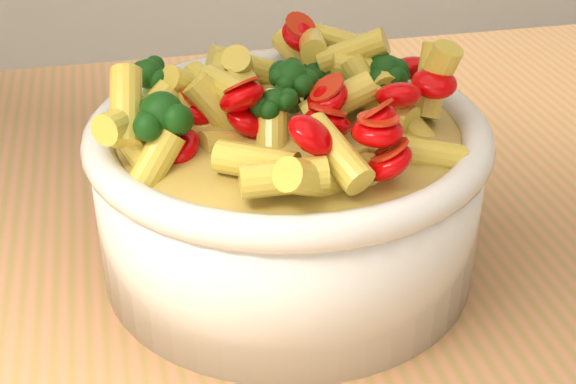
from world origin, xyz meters
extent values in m
cube|color=#BA784F|center=(0.00, 0.00, 0.88)|extent=(1.20, 0.80, 0.04)
cylinder|color=#BA784F|center=(0.55, 0.35, 0.43)|extent=(0.05, 0.05, 0.86)
cylinder|color=silver|center=(0.08, -0.02, 0.95)|extent=(0.25, 0.25, 0.10)
ellipsoid|color=silver|center=(0.08, -0.02, 0.92)|extent=(0.23, 0.23, 0.04)
torus|color=silver|center=(0.08, -0.02, 1.00)|extent=(0.26, 0.26, 0.02)
ellipsoid|color=gold|center=(0.08, -0.02, 1.00)|extent=(0.22, 0.22, 0.03)
camera|label=1|loc=(-0.02, -0.47, 1.23)|focal=50.00mm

